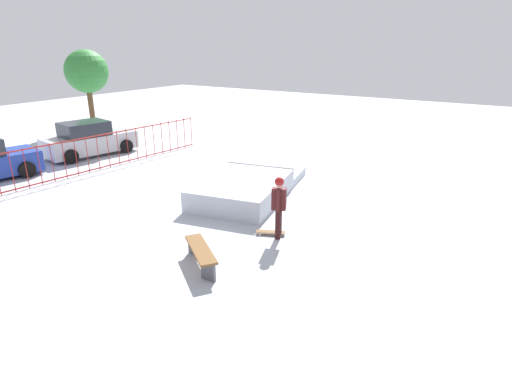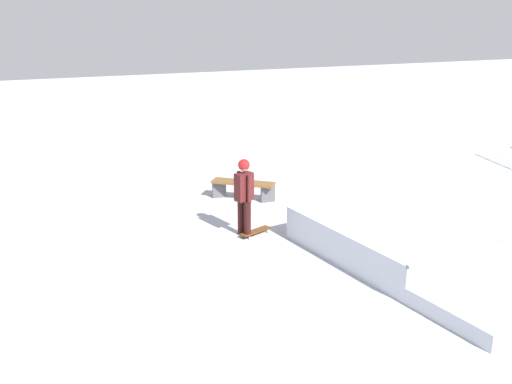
# 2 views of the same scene
# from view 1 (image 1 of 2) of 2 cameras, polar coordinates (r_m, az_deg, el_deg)

# --- Properties ---
(ground_plane) EXTENTS (60.00, 60.00, 0.00)m
(ground_plane) POSITION_cam_1_polar(r_m,az_deg,el_deg) (14.26, -1.74, -0.83)
(ground_plane) COLOR #B2B7C1
(skate_ramp) EXTENTS (5.82, 3.67, 0.74)m
(skate_ramp) POSITION_cam_1_polar(r_m,az_deg,el_deg) (14.45, -1.20, 0.78)
(skate_ramp) COLOR silver
(skate_ramp) RESTS_ON ground
(skater) EXTENTS (0.42, 0.43, 1.73)m
(skater) POSITION_cam_1_polar(r_m,az_deg,el_deg) (11.07, 3.17, -1.48)
(skater) COLOR black
(skater) RESTS_ON ground
(skateboard) EXTENTS (0.52, 0.81, 0.09)m
(skateboard) POSITION_cam_1_polar(r_m,az_deg,el_deg) (11.56, 2.02, -5.53)
(skateboard) COLOR #593314
(skateboard) RESTS_ON ground
(perimeter_fence) EXTENTS (9.74, 0.81, 1.50)m
(perimeter_fence) POSITION_cam_1_polar(r_m,az_deg,el_deg) (18.67, -19.64, 5.46)
(perimeter_fence) COLOR maroon
(perimeter_fence) RESTS_ON ground
(park_bench) EXTENTS (1.26, 1.53, 0.48)m
(park_bench) POSITION_cam_1_polar(r_m,az_deg,el_deg) (9.96, -7.60, -8.29)
(park_bench) COLOR brown
(park_bench) RESTS_ON ground
(parked_car_silver) EXTENTS (4.34, 2.50, 1.60)m
(parked_car_silver) POSITION_cam_1_polar(r_m,az_deg,el_deg) (21.19, -21.97, 6.65)
(parked_car_silver) COLOR #B7B7BC
(parked_car_silver) RESTS_ON ground
(distant_tree) EXTENTS (2.46, 2.46, 4.71)m
(distant_tree) POSITION_cam_1_polar(r_m,az_deg,el_deg) (26.91, -22.25, 15.02)
(distant_tree) COLOR brown
(distant_tree) RESTS_ON ground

